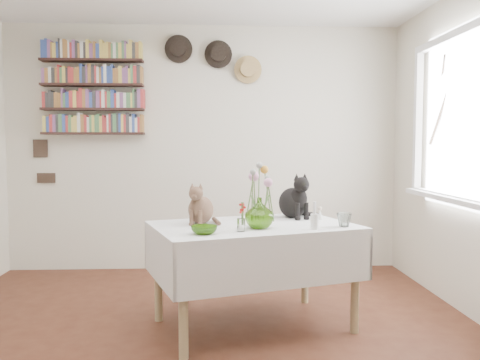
{
  "coord_description": "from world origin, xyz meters",
  "views": [
    {
      "loc": [
        0.1,
        -3.0,
        1.29
      ],
      "look_at": [
        0.28,
        0.41,
        1.05
      ],
      "focal_mm": 38.0,
      "sensor_mm": 36.0,
      "label": 1
    }
  ],
  "objects": [
    {
      "name": "flower_bouquet",
      "position": [
        0.41,
        0.36,
        1.07
      ],
      "size": [
        0.17,
        0.13,
        0.39
      ],
      "color": "#4C7233",
      "rests_on": "flower_vase"
    },
    {
      "name": "berry_jar",
      "position": [
        0.28,
        0.23,
        0.82
      ],
      "size": [
        0.05,
        0.05,
        0.21
      ],
      "color": "white",
      "rests_on": "dining_table"
    },
    {
      "name": "wall_art_plaques",
      "position": [
        -1.63,
        2.23,
        1.12
      ],
      "size": [
        0.21,
        0.02,
        0.44
      ],
      "color": "#38281E",
      "rests_on": "room"
    },
    {
      "name": "window",
      "position": [
        1.97,
        0.8,
        1.4
      ],
      "size": [
        0.12,
        1.52,
        1.32
      ],
      "color": "white",
      "rests_on": "room"
    },
    {
      "name": "drinking_glass",
      "position": [
        0.99,
        0.38,
        0.78
      ],
      "size": [
        0.14,
        0.14,
        0.09
      ],
      "primitive_type": "imported",
      "rotation": [
        0.0,
        0.0,
        0.61
      ],
      "color": "white",
      "rests_on": "dining_table"
    },
    {
      "name": "tabby_cat",
      "position": [
        0.01,
        0.59,
        0.88
      ],
      "size": [
        0.26,
        0.3,
        0.3
      ],
      "primitive_type": null,
      "rotation": [
        0.0,
        0.0,
        -0.28
      ],
      "color": "brown",
      "rests_on": "dining_table"
    },
    {
      "name": "flower_vase",
      "position": [
        0.4,
        0.35,
        0.83
      ],
      "size": [
        0.27,
        0.27,
        0.21
      ],
      "primitive_type": "imported",
      "rotation": [
        0.0,
        0.0,
        0.61
      ],
      "color": "#7BB632",
      "rests_on": "dining_table"
    },
    {
      "name": "bookshelf_unit",
      "position": [
        -1.1,
        2.16,
        1.84
      ],
      "size": [
        1.0,
        0.16,
        0.91
      ],
      "color": "#311B17",
      "rests_on": "room"
    },
    {
      "name": "dining_table",
      "position": [
        0.38,
        0.51,
        0.55
      ],
      "size": [
        1.57,
        1.25,
        0.73
      ],
      "color": "white",
      "rests_on": "room"
    },
    {
      "name": "green_bowl",
      "position": [
        0.04,
        0.14,
        0.76
      ],
      "size": [
        0.17,
        0.17,
        0.05
      ],
      "primitive_type": "imported",
      "rotation": [
        0.0,
        0.0,
        -0.0
      ],
      "color": "#7BB632",
      "rests_on": "dining_table"
    },
    {
      "name": "black_cat",
      "position": [
        0.7,
        0.84,
        0.91
      ],
      "size": [
        0.33,
        0.36,
        0.35
      ],
      "primitive_type": null,
      "rotation": [
        0.0,
        0.0,
        0.37
      ],
      "color": "black",
      "rests_on": "dining_table"
    },
    {
      "name": "candlestick",
      "position": [
        0.76,
        0.28,
        0.79
      ],
      "size": [
        0.05,
        0.05,
        0.19
      ],
      "color": "white",
      "rests_on": "dining_table"
    },
    {
      "name": "room",
      "position": [
        0.0,
        0.0,
        1.25
      ],
      "size": [
        4.08,
        4.58,
        2.58
      ],
      "color": "brown",
      "rests_on": "ground"
    },
    {
      "name": "porcelain_figurine",
      "position": [
        0.89,
        0.73,
        0.77
      ],
      "size": [
        0.05,
        0.05,
        0.1
      ],
      "color": "white",
      "rests_on": "dining_table"
    },
    {
      "name": "wall_hats",
      "position": [
        0.12,
        2.19,
        2.17
      ],
      "size": [
        0.98,
        0.09,
        0.48
      ],
      "color": "black",
      "rests_on": "room"
    }
  ]
}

